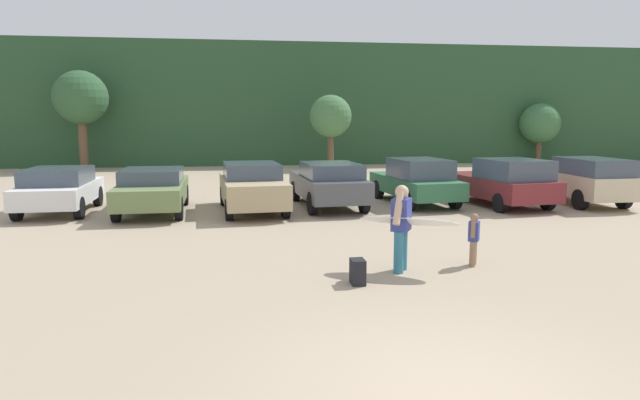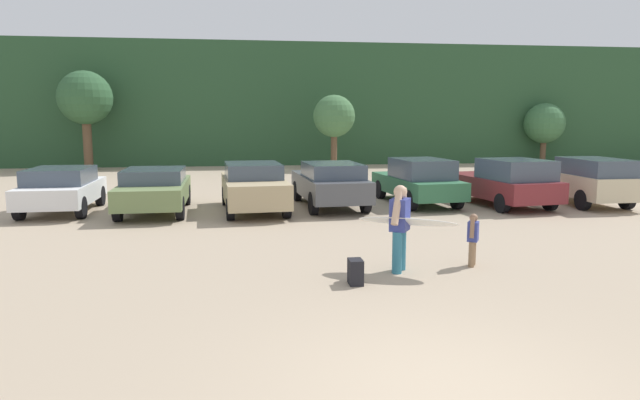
# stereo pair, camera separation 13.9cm
# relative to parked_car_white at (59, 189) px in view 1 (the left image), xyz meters

# --- Properties ---
(ground_plane) EXTENTS (120.00, 120.00, 0.00)m
(ground_plane) POSITION_rel_parked_car_white_xyz_m (7.69, -12.85, -0.76)
(ground_plane) COLOR tan
(hillside_ridge) EXTENTS (108.00, 12.00, 7.54)m
(hillside_ridge) POSITION_rel_parked_car_white_xyz_m (7.69, 22.73, 3.01)
(hillside_ridge) COLOR #284C2D
(hillside_ridge) RESTS_ON ground_plane
(tree_ridge_back) EXTENTS (2.98, 2.98, 5.53)m
(tree_ridge_back) POSITION_rel_parked_car_white_xyz_m (-3.00, 15.01, 3.22)
(tree_ridge_back) COLOR brown
(tree_ridge_back) RESTS_ON ground_plane
(tree_center) EXTENTS (2.39, 2.39, 4.23)m
(tree_center) POSITION_rel_parked_car_white_xyz_m (10.81, 13.71, 2.23)
(tree_center) COLOR brown
(tree_center) RESTS_ON ground_plane
(tree_left) EXTENTS (2.56, 2.56, 3.87)m
(tree_left) POSITION_rel_parked_car_white_xyz_m (24.87, 15.94, 1.81)
(tree_left) COLOR brown
(tree_left) RESTS_ON ground_plane
(parked_car_white) EXTENTS (1.99, 3.95, 1.40)m
(parked_car_white) POSITION_rel_parked_car_white_xyz_m (0.00, 0.00, 0.00)
(parked_car_white) COLOR white
(parked_car_white) RESTS_ON ground_plane
(parked_car_olive_green) EXTENTS (2.05, 4.49, 1.37)m
(parked_car_olive_green) POSITION_rel_parked_car_white_xyz_m (2.86, -0.40, -0.01)
(parked_car_olive_green) COLOR #6B7F4C
(parked_car_olive_green) RESTS_ON ground_plane
(parked_car_tan) EXTENTS (2.13, 4.54, 1.51)m
(parked_car_tan) POSITION_rel_parked_car_white_xyz_m (5.91, -0.55, 0.04)
(parked_car_tan) COLOR tan
(parked_car_tan) RESTS_ON ground_plane
(parked_car_dark_gray) EXTENTS (2.11, 4.71, 1.49)m
(parked_car_dark_gray) POSITION_rel_parked_car_white_xyz_m (8.42, -0.08, 0.04)
(parked_car_dark_gray) COLOR #4C4F54
(parked_car_dark_gray) RESTS_ON ground_plane
(parked_car_forest_green) EXTENTS (2.18, 4.54, 1.56)m
(parked_car_forest_green) POSITION_rel_parked_car_white_xyz_m (11.51, 0.17, 0.05)
(parked_car_forest_green) COLOR #2D6642
(parked_car_forest_green) RESTS_ON ground_plane
(parked_car_maroon) EXTENTS (2.45, 4.54, 1.60)m
(parked_car_maroon) POSITION_rel_parked_car_white_xyz_m (14.24, -0.67, 0.05)
(parked_car_maroon) COLOR maroon
(parked_car_maroon) RESTS_ON ground_plane
(parked_car_champagne) EXTENTS (1.75, 4.78, 1.61)m
(parked_car_champagne) POSITION_rel_parked_car_white_xyz_m (17.08, -0.51, 0.08)
(parked_car_champagne) COLOR beige
(parked_car_champagne) RESTS_ON ground_plane
(person_adult) EXTENTS (0.52, 0.71, 1.67)m
(person_adult) POSITION_rel_parked_car_white_xyz_m (8.51, -8.12, 0.18)
(person_adult) COLOR teal
(person_adult) RESTS_ON ground_plane
(person_child) EXTENTS (0.30, 0.41, 1.06)m
(person_child) POSITION_rel_parked_car_white_xyz_m (10.06, -7.92, -0.16)
(person_child) COLOR #8C6B4C
(person_child) RESTS_ON ground_plane
(surfboard_white) EXTENTS (1.93, 1.33, 0.28)m
(surfboard_white) POSITION_rel_parked_car_white_xyz_m (8.64, -8.16, 0.22)
(surfboard_white) COLOR white
(backpack_dropped) EXTENTS (0.24, 0.34, 0.45)m
(backpack_dropped) POSITION_rel_parked_car_white_xyz_m (7.51, -8.84, -0.53)
(backpack_dropped) COLOR black
(backpack_dropped) RESTS_ON ground_plane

